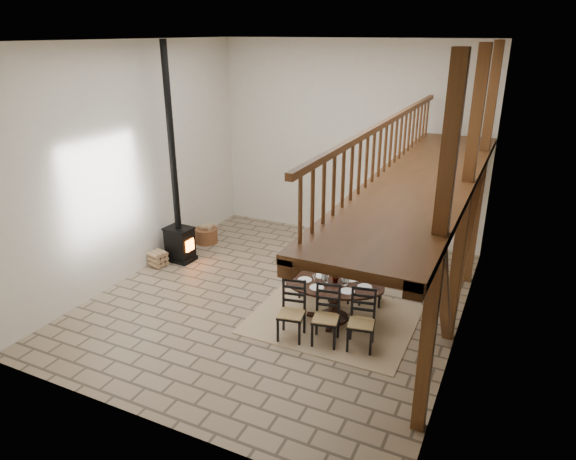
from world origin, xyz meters
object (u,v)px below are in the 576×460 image
at_px(dining_table, 334,301).
at_px(wood_stove, 178,216).
at_px(log_stack, 158,259).
at_px(log_basket, 206,235).

bearing_deg(dining_table, wood_stove, 156.15).
height_order(dining_table, log_stack, dining_table).
distance_m(wood_stove, log_stack, 1.10).
height_order(dining_table, log_basket, dining_table).
relative_size(log_basket, log_stack, 1.35).
xyz_separation_m(dining_table, wood_stove, (-4.27, 0.99, 0.72)).
bearing_deg(dining_table, log_stack, 162.93).
distance_m(dining_table, log_basket, 4.87).
distance_m(log_basket, log_stack, 1.70).
relative_size(dining_table, log_basket, 4.03).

